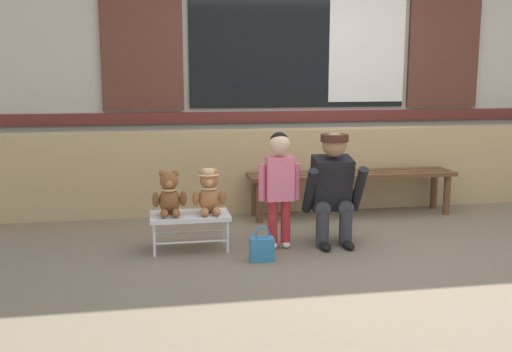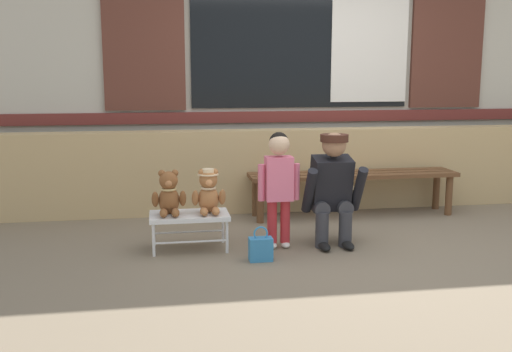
# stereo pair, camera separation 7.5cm
# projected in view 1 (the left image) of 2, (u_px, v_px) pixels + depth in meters

# --- Properties ---
(ground_plane) EXTENTS (60.00, 60.00, 0.00)m
(ground_plane) POSITION_uv_depth(u_px,v_px,m) (351.00, 247.00, 4.93)
(ground_plane) COLOR #756651
(brick_low_wall) EXTENTS (7.84, 0.25, 0.85)m
(brick_low_wall) POSITION_uv_depth(u_px,v_px,m) (308.00, 169.00, 6.24)
(brick_low_wall) COLOR tan
(brick_low_wall) RESTS_ON ground
(shop_facade) EXTENTS (7.99, 0.26, 3.72)m
(shop_facade) POSITION_uv_depth(u_px,v_px,m) (298.00, 32.00, 6.49)
(shop_facade) COLOR #B7B2A3
(shop_facade) RESTS_ON ground
(wooden_bench_long) EXTENTS (2.10, 0.40, 0.44)m
(wooden_bench_long) POSITION_uv_depth(u_px,v_px,m) (352.00, 179.00, 5.96)
(wooden_bench_long) COLOR brown
(wooden_bench_long) RESTS_ON ground
(small_display_bench) EXTENTS (0.64, 0.36, 0.30)m
(small_display_bench) POSITION_uv_depth(u_px,v_px,m) (190.00, 218.00, 4.81)
(small_display_bench) COLOR silver
(small_display_bench) RESTS_ON ground
(teddy_bear_plain) EXTENTS (0.28, 0.26, 0.36)m
(teddy_bear_plain) POSITION_uv_depth(u_px,v_px,m) (169.00, 195.00, 4.75)
(teddy_bear_plain) COLOR brown
(teddy_bear_plain) RESTS_ON small_display_bench
(teddy_bear_with_hat) EXTENTS (0.28, 0.27, 0.36)m
(teddy_bear_with_hat) POSITION_uv_depth(u_px,v_px,m) (209.00, 192.00, 4.80)
(teddy_bear_with_hat) COLOR #A86B3D
(teddy_bear_with_hat) RESTS_ON small_display_bench
(child_standing) EXTENTS (0.35, 0.18, 0.96)m
(child_standing) POSITION_uv_depth(u_px,v_px,m) (279.00, 177.00, 4.82)
(child_standing) COLOR #B7282D
(child_standing) RESTS_ON ground
(adult_crouching) EXTENTS (0.50, 0.49, 0.95)m
(adult_crouching) POSITION_uv_depth(u_px,v_px,m) (333.00, 188.00, 4.94)
(adult_crouching) COLOR #333338
(adult_crouching) RESTS_ON ground
(handbag_on_ground) EXTENTS (0.18, 0.11, 0.27)m
(handbag_on_ground) POSITION_uv_depth(u_px,v_px,m) (262.00, 248.00, 4.56)
(handbag_on_ground) COLOR teal
(handbag_on_ground) RESTS_ON ground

